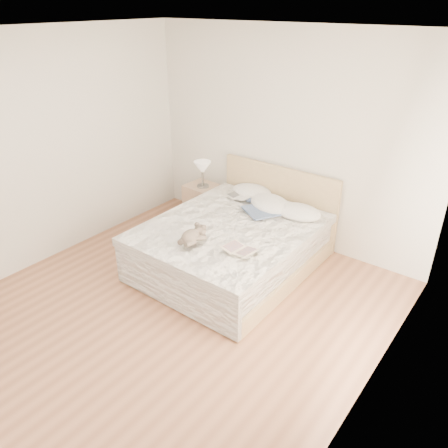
% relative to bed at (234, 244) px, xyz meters
% --- Properties ---
extents(floor, '(4.00, 4.50, 0.00)m').
position_rel_bed_xyz_m(floor, '(0.00, -1.19, -0.31)').
color(floor, brown).
rests_on(floor, ground).
extents(ceiling, '(4.00, 4.50, 0.00)m').
position_rel_bed_xyz_m(ceiling, '(0.00, -1.19, 2.39)').
color(ceiling, white).
rests_on(ceiling, ground).
extents(wall_back, '(4.00, 0.02, 2.70)m').
position_rel_bed_xyz_m(wall_back, '(0.00, 1.06, 1.04)').
color(wall_back, silver).
rests_on(wall_back, ground).
extents(wall_left, '(0.02, 4.50, 2.70)m').
position_rel_bed_xyz_m(wall_left, '(-2.00, -1.19, 1.04)').
color(wall_left, silver).
rests_on(wall_left, ground).
extents(wall_right, '(0.02, 4.50, 2.70)m').
position_rel_bed_xyz_m(wall_right, '(2.00, -1.19, 1.04)').
color(wall_right, silver).
rests_on(wall_right, ground).
extents(window, '(0.02, 1.30, 1.10)m').
position_rel_bed_xyz_m(window, '(1.99, -0.89, 1.14)').
color(window, white).
rests_on(window, wall_right).
extents(bed, '(1.72, 2.14, 1.00)m').
position_rel_bed_xyz_m(bed, '(0.00, 0.00, 0.00)').
color(bed, tan).
rests_on(bed, floor).
extents(nightstand, '(0.47, 0.43, 0.56)m').
position_rel_bed_xyz_m(nightstand, '(-1.09, 0.72, -0.03)').
color(nightstand, tan).
rests_on(nightstand, floor).
extents(table_lamp, '(0.26, 0.26, 0.37)m').
position_rel_bed_xyz_m(table_lamp, '(-1.06, 0.68, 0.52)').
color(table_lamp, '#48443E').
rests_on(table_lamp, nightstand).
extents(pillow_left, '(0.59, 0.43, 0.17)m').
position_rel_bed_xyz_m(pillow_left, '(-0.31, 0.81, 0.33)').
color(pillow_left, white).
rests_on(pillow_left, bed).
extents(pillow_middle, '(0.74, 0.65, 0.19)m').
position_rel_bed_xyz_m(pillow_middle, '(0.11, 0.62, 0.33)').
color(pillow_middle, white).
rests_on(pillow_middle, bed).
extents(pillow_right, '(0.61, 0.46, 0.17)m').
position_rel_bed_xyz_m(pillow_right, '(0.49, 0.63, 0.33)').
color(pillow_right, white).
rests_on(pillow_right, bed).
extents(blouse, '(0.90, 0.92, 0.03)m').
position_rel_bed_xyz_m(blouse, '(0.17, 0.50, 0.32)').
color(blouse, '#35476A').
rests_on(blouse, bed).
extents(photo_book, '(0.33, 0.24, 0.02)m').
position_rel_bed_xyz_m(photo_book, '(-0.35, 0.58, 0.32)').
color(photo_book, silver).
rests_on(photo_book, bed).
extents(childrens_book, '(0.36, 0.27, 0.02)m').
position_rel_bed_xyz_m(childrens_book, '(0.44, -0.52, 0.32)').
color(childrens_book, '#F1E2C5').
rests_on(childrens_book, bed).
extents(teddy_bear, '(0.24, 0.33, 0.17)m').
position_rel_bed_xyz_m(teddy_bear, '(-0.05, -0.72, 0.34)').
color(teddy_bear, brown).
rests_on(teddy_bear, bed).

